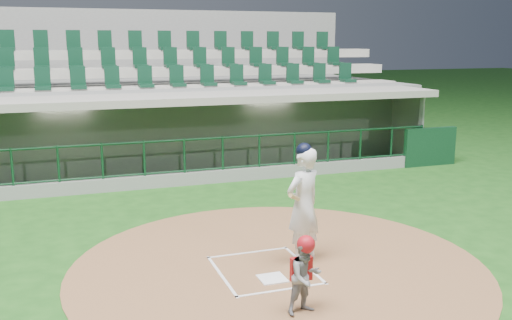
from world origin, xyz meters
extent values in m
plane|color=#184814|center=(0.00, 0.00, 0.00)|extent=(120.00, 120.00, 0.00)
cylinder|color=brown|center=(0.30, -0.20, 0.01)|extent=(7.20, 7.20, 0.01)
cube|color=white|center=(0.00, -0.70, 0.02)|extent=(0.43, 0.43, 0.02)
cube|color=white|center=(-0.75, -0.30, 0.02)|extent=(0.05, 1.80, 0.01)
cube|color=white|center=(0.75, -0.30, 0.02)|extent=(0.05, 1.80, 0.01)
cube|color=white|center=(0.00, 0.55, 0.02)|extent=(1.55, 0.05, 0.01)
cube|color=white|center=(0.00, -1.15, 0.02)|extent=(1.55, 0.05, 0.01)
cube|color=slate|center=(0.00, 7.50, -0.55)|extent=(15.00, 3.00, 0.10)
cube|color=slate|center=(0.00, 9.10, 0.85)|extent=(15.00, 0.20, 2.70)
cube|color=#B2AE9E|center=(0.00, 8.98, 1.10)|extent=(13.50, 0.04, 0.90)
cube|color=gray|center=(7.50, 7.50, 0.85)|extent=(0.20, 3.00, 2.70)
cube|color=gray|center=(0.00, 7.25, 2.30)|extent=(15.40, 3.50, 0.20)
cube|color=gray|center=(0.00, 5.95, 0.15)|extent=(15.00, 0.15, 0.40)
cube|color=black|center=(0.00, 5.95, 1.73)|extent=(15.00, 0.01, 0.95)
cube|color=brown|center=(0.00, 8.55, -0.28)|extent=(12.75, 0.40, 0.45)
cube|color=white|center=(-3.00, 7.50, 2.17)|extent=(1.30, 0.35, 0.04)
cube|color=white|center=(3.00, 7.50, 2.17)|extent=(1.30, 0.35, 0.04)
cube|color=black|center=(7.80, 5.90, 0.60)|extent=(1.80, 0.18, 1.20)
imported|color=#A51119|center=(-0.63, 8.09, 0.41)|extent=(1.13, 0.63, 1.82)
imported|color=maroon|center=(0.63, 8.29, 0.45)|extent=(0.98, 0.69, 1.89)
imported|color=maroon|center=(5.95, 8.33, 0.38)|extent=(1.71, 0.92, 1.76)
cube|color=slate|center=(0.00, 10.75, 1.15)|extent=(17.00, 6.50, 2.50)
cube|color=#9E998F|center=(0.00, 9.25, 2.30)|extent=(16.60, 0.95, 0.30)
cube|color=#9C998D|center=(0.00, 10.20, 2.85)|extent=(16.60, 0.95, 0.30)
cube|color=gray|center=(0.00, 11.15, 3.40)|extent=(16.60, 0.95, 0.30)
cube|color=slate|center=(0.00, 14.10, 2.53)|extent=(17.00, 0.25, 5.05)
imported|color=white|center=(0.80, -0.10, 1.03)|extent=(0.88, 0.74, 2.04)
sphere|color=black|center=(0.80, -0.10, 2.00)|extent=(0.28, 0.28, 0.28)
cylinder|color=tan|center=(0.55, -0.35, 1.25)|extent=(0.58, 0.79, 0.39)
imported|color=gray|center=(0.02, -1.95, 0.55)|extent=(0.60, 0.51, 1.08)
sphere|color=#B0121D|center=(0.02, -1.95, 1.04)|extent=(0.26, 0.26, 0.26)
cube|color=#A91214|center=(0.02, -1.80, 0.62)|extent=(0.32, 0.10, 0.35)
camera|label=1|loc=(-3.14, -8.87, 3.83)|focal=40.00mm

